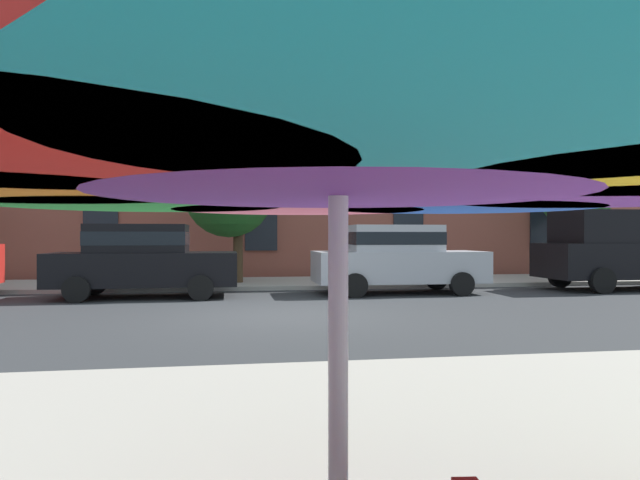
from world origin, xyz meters
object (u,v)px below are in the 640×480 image
(pickup_black, at_px, (624,253))
(patio_umbrella, at_px, (338,107))
(street_tree_middle, at_px, (229,191))
(sedan_black, at_px, (143,259))
(sedan_silver, at_px, (397,257))
(street_tree_right, at_px, (578,193))

(pickup_black, xyz_separation_m, patio_umbrella, (-10.61, -12.70, 0.85))
(pickup_black, height_order, patio_umbrella, patio_umbrella)
(pickup_black, xyz_separation_m, street_tree_middle, (-10.89, 2.68, 1.80))
(sedan_black, distance_m, sedan_silver, 6.39)
(sedan_silver, xyz_separation_m, pickup_black, (6.58, 0.00, 0.08))
(sedan_silver, distance_m, pickup_black, 6.58)
(pickup_black, relative_size, patio_umbrella, 1.66)
(sedan_silver, distance_m, patio_umbrella, 13.36)
(sedan_black, distance_m, street_tree_right, 14.33)
(sedan_black, relative_size, sedan_silver, 1.00)
(street_tree_right, bearing_deg, patio_umbrella, -125.40)
(sedan_black, bearing_deg, sedan_silver, 0.00)
(sedan_silver, bearing_deg, street_tree_middle, 148.11)
(sedan_black, relative_size, patio_umbrella, 1.43)
(street_tree_right, bearing_deg, sedan_black, -166.24)
(street_tree_middle, distance_m, street_tree_right, 11.72)
(sedan_black, height_order, street_tree_right, street_tree_right)
(sedan_silver, bearing_deg, pickup_black, 0.00)
(pickup_black, height_order, street_tree_right, street_tree_right)
(sedan_silver, bearing_deg, sedan_black, 180.00)
(sedan_silver, xyz_separation_m, street_tree_middle, (-4.31, 2.68, 1.88))
(street_tree_right, relative_size, patio_umbrella, 1.36)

